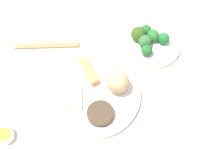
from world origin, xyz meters
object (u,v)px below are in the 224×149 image
object	(u,v)px
broccoli_plate	(150,43)
sauce_ramekin_hot_mustard	(5,136)
main_plate	(95,94)
chopsticks_pair	(47,46)

from	to	relation	value
broccoli_plate	sauce_ramekin_hot_mustard	size ratio (longest dim) A/B	4.19
main_plate	chopsticks_pair	distance (m)	0.27
main_plate	sauce_ramekin_hot_mustard	distance (m)	0.30
sauce_ramekin_hot_mustard	chopsticks_pair	xyz separation A→B (m)	(-0.35, 0.03, -0.01)
broccoli_plate	chopsticks_pair	size ratio (longest dim) A/B	0.95
main_plate	sauce_ramekin_hot_mustard	xyz separation A→B (m)	(0.18, -0.24, 0.00)
broccoli_plate	chopsticks_pair	distance (m)	0.38
main_plate	chopsticks_pair	world-z (taller)	main_plate
main_plate	chopsticks_pair	xyz separation A→B (m)	(-0.17, -0.21, -0.00)
chopsticks_pair	broccoli_plate	bearing A→B (deg)	100.98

